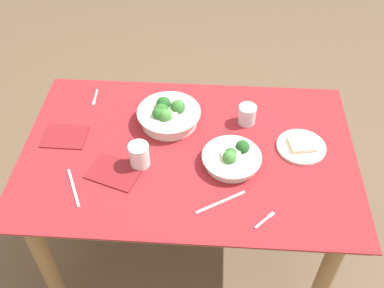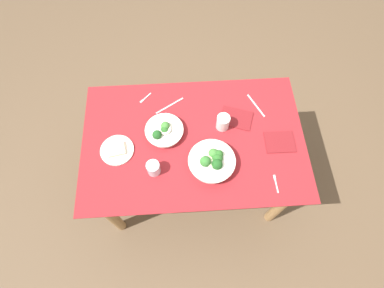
{
  "view_description": "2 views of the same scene",
  "coord_description": "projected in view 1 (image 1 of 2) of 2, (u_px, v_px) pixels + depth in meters",
  "views": [
    {
      "loc": [
        0.1,
        -1.26,
        2.09
      ],
      "look_at": [
        0.01,
        0.01,
        0.79
      ],
      "focal_mm": 41.71,
      "sensor_mm": 36.0,
      "label": 1
    },
    {
      "loc": [
        0.06,
        0.83,
        2.4
      ],
      "look_at": [
        0.01,
        0.04,
        0.79
      ],
      "focal_mm": 28.04,
      "sensor_mm": 36.0,
      "label": 2
    }
  ],
  "objects": [
    {
      "name": "broccoli_bowl_far",
      "position": [
        168.0,
        115.0,
        1.93
      ],
      "size": [
        0.28,
        0.28,
        0.11
      ],
      "color": "silver",
      "rests_on": "dining_table"
    },
    {
      "name": "table_knife_left",
      "position": [
        74.0,
        188.0,
        1.7
      ],
      "size": [
        0.09,
        0.18,
        0.0
      ],
      "primitive_type": "cube",
      "rotation": [
        0.0,
        0.0,
        2.02
      ],
      "color": "#B7B7BC",
      "rests_on": "dining_table"
    },
    {
      "name": "table_knife_right",
      "position": [
        221.0,
        202.0,
        1.65
      ],
      "size": [
        0.18,
        0.12,
        0.0
      ],
      "primitive_type": "cube",
      "rotation": [
        0.0,
        0.0,
        0.54
      ],
      "color": "#B7B7BC",
      "rests_on": "dining_table"
    },
    {
      "name": "napkin_folded_lower",
      "position": [
        65.0,
        136.0,
        1.89
      ],
      "size": [
        0.18,
        0.15,
        0.01
      ],
      "primitive_type": "cube",
      "rotation": [
        0.0,
        0.0,
        -0.01
      ],
      "color": "maroon",
      "rests_on": "dining_table"
    },
    {
      "name": "water_glass_side",
      "position": [
        139.0,
        155.0,
        1.75
      ],
      "size": [
        0.08,
        0.08,
        0.1
      ],
      "primitive_type": "cylinder",
      "color": "silver",
      "rests_on": "dining_table"
    },
    {
      "name": "fork_by_near_bowl",
      "position": [
        95.0,
        98.0,
        2.07
      ],
      "size": [
        0.01,
        0.11,
        0.0
      ],
      "rotation": [
        0.0,
        0.0,
        4.75
      ],
      "color": "#B7B7BC",
      "rests_on": "dining_table"
    },
    {
      "name": "water_glass_center",
      "position": [
        247.0,
        115.0,
        1.93
      ],
      "size": [
        0.08,
        0.08,
        0.09
      ],
      "primitive_type": "cylinder",
      "color": "silver",
      "rests_on": "dining_table"
    },
    {
      "name": "bread_side_plate",
      "position": [
        301.0,
        146.0,
        1.84
      ],
      "size": [
        0.2,
        0.2,
        0.03
      ],
      "color": "silver",
      "rests_on": "dining_table"
    },
    {
      "name": "broccoli_bowl_near",
      "position": [
        232.0,
        158.0,
        1.77
      ],
      "size": [
        0.24,
        0.24,
        0.08
      ],
      "color": "silver",
      "rests_on": "dining_table"
    },
    {
      "name": "napkin_folded_upper",
      "position": [
        114.0,
        172.0,
        1.75
      ],
      "size": [
        0.23,
        0.2,
        0.01
      ],
      "primitive_type": "cube",
      "rotation": [
        0.0,
        0.0,
        -0.33
      ],
      "color": "maroon",
      "rests_on": "dining_table"
    },
    {
      "name": "ground_plane",
      "position": [
        189.0,
        248.0,
        2.38
      ],
      "size": [
        6.0,
        6.0,
        0.0
      ],
      "primitive_type": "plane",
      "color": "brown"
    },
    {
      "name": "fork_by_far_bowl",
      "position": [
        266.0,
        219.0,
        1.59
      ],
      "size": [
        0.08,
        0.08,
        0.0
      ],
      "rotation": [
        0.0,
        0.0,
        0.79
      ],
      "color": "#B7B7BC",
      "rests_on": "dining_table"
    },
    {
      "name": "dining_table",
      "position": [
        188.0,
        170.0,
        1.92
      ],
      "size": [
        1.37,
        0.88,
        0.76
      ],
      "color": "maroon",
      "rests_on": "ground_plane"
    }
  ]
}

